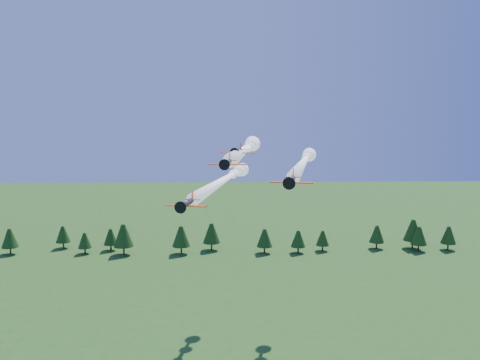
{
  "coord_description": "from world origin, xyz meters",
  "views": [
    {
      "loc": [
        -1.38,
        -94.5,
        56.47
      ],
      "look_at": [
        0.89,
        0.0,
        43.3
      ],
      "focal_mm": 40.0,
      "sensor_mm": 36.0,
      "label": 1
    }
  ],
  "objects_px": {
    "plane_lead": "(245,149)",
    "plane_right": "(304,161)",
    "plane_slot": "(238,151)",
    "plane_left": "(225,179)"
  },
  "relations": [
    {
      "from": "plane_lead",
      "to": "plane_left",
      "type": "distance_m",
      "value": 16.17
    },
    {
      "from": "plane_left",
      "to": "plane_right",
      "type": "bearing_deg",
      "value": 3.44
    },
    {
      "from": "plane_left",
      "to": "plane_slot",
      "type": "distance_m",
      "value": 28.21
    },
    {
      "from": "plane_slot",
      "to": "plane_lead",
      "type": "bearing_deg",
      "value": 93.69
    },
    {
      "from": "plane_right",
      "to": "plane_slot",
      "type": "bearing_deg",
      "value": -111.89
    },
    {
      "from": "plane_lead",
      "to": "plane_right",
      "type": "distance_m",
      "value": 17.93
    },
    {
      "from": "plane_lead",
      "to": "plane_right",
      "type": "xyz_separation_m",
      "value": [
        14.16,
        10.34,
        -3.75
      ]
    },
    {
      "from": "plane_right",
      "to": "plane_slot",
      "type": "height_order",
      "value": "plane_slot"
    },
    {
      "from": "plane_left",
      "to": "plane_right",
      "type": "relative_size",
      "value": 1.01
    },
    {
      "from": "plane_right",
      "to": "plane_slot",
      "type": "xyz_separation_m",
      "value": [
        -16.03,
        -23.8,
        4.47
      ]
    }
  ]
}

